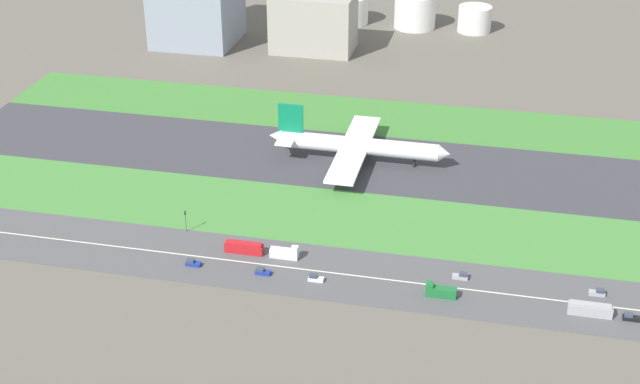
# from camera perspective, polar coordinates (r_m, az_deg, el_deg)

# --- Properties ---
(ground_plane) EXTENTS (800.00, 800.00, 0.00)m
(ground_plane) POSITION_cam_1_polar(r_m,az_deg,el_deg) (326.53, 0.69, 2.08)
(ground_plane) COLOR #5B564C
(runway) EXTENTS (280.00, 46.00, 0.10)m
(runway) POSITION_cam_1_polar(r_m,az_deg,el_deg) (326.50, 0.69, 2.09)
(runway) COLOR #38383D
(runway) RESTS_ON ground_plane
(grass_median_north) EXTENTS (280.00, 36.00, 0.10)m
(grass_median_north) POSITION_cam_1_polar(r_m,az_deg,el_deg) (363.12, 2.04, 4.84)
(grass_median_north) COLOR #3D7A33
(grass_median_north) RESTS_ON ground_plane
(grass_median_south) EXTENTS (280.00, 36.00, 0.10)m
(grass_median_south) POSITION_cam_1_polar(r_m,az_deg,el_deg) (291.06, -0.99, -1.36)
(grass_median_south) COLOR #427F38
(grass_median_south) RESTS_ON ground_plane
(highway) EXTENTS (280.00, 28.00, 0.10)m
(highway) POSITION_cam_1_polar(r_m,az_deg,el_deg) (264.51, -2.61, -4.67)
(highway) COLOR #4C4C4F
(highway) RESTS_ON ground_plane
(highway_centerline) EXTENTS (266.00, 0.50, 0.01)m
(highway_centerline) POSITION_cam_1_polar(r_m,az_deg,el_deg) (264.48, -2.61, -4.66)
(highway_centerline) COLOR silver
(highway_centerline) RESTS_ON highway
(airliner) EXTENTS (65.00, 56.00, 19.70)m
(airliner) POSITION_cam_1_polar(r_m,az_deg,el_deg) (322.36, 2.20, 2.93)
(airliner) COLOR white
(airliner) RESTS_ON runway
(bus_0) EXTENTS (11.60, 2.50, 3.50)m
(bus_0) POSITION_cam_1_polar(r_m,az_deg,el_deg) (253.82, 16.55, -7.06)
(bus_0) COLOR #99999E
(bus_0) RESTS_ON highway
(car_1) EXTENTS (4.40, 1.80, 2.00)m
(car_1) POSITION_cam_1_polar(r_m,az_deg,el_deg) (257.47, -0.30, -5.42)
(car_1) COLOR silver
(car_1) RESTS_ON highway
(truck_1) EXTENTS (8.40, 2.50, 4.00)m
(truck_1) POSITION_cam_1_polar(r_m,az_deg,el_deg) (252.84, 7.53, -6.19)
(truck_1) COLOR #19662D
(truck_1) RESTS_ON highway
(truck_0) EXTENTS (8.40, 2.50, 4.00)m
(truck_0) POSITION_cam_1_polar(r_m,az_deg,el_deg) (267.58, -2.20, -3.83)
(truck_0) COLOR silver
(truck_0) RESTS_ON highway
(bus_1) EXTENTS (11.60, 2.50, 3.50)m
(bus_1) POSITION_cam_1_polar(r_m,az_deg,el_deg) (270.57, -4.77, -3.49)
(bus_1) COLOR #B2191E
(bus_1) RESTS_ON highway
(car_0) EXTENTS (4.40, 1.80, 2.00)m
(car_0) POSITION_cam_1_polar(r_m,az_deg,el_deg) (255.62, 18.86, -7.43)
(car_0) COLOR black
(car_0) RESTS_ON highway
(car_4) EXTENTS (4.40, 1.80, 2.00)m
(car_4) POSITION_cam_1_polar(r_m,az_deg,el_deg) (260.83, -3.64, -5.00)
(car_4) COLOR navy
(car_4) RESTS_ON highway
(car_3) EXTENTS (4.40, 1.80, 2.00)m
(car_3) POSITION_cam_1_polar(r_m,az_deg,el_deg) (266.73, -7.99, -4.42)
(car_3) COLOR navy
(car_3) RESTS_ON highway
(car_2) EXTENTS (4.40, 1.80, 2.00)m
(car_2) POSITION_cam_1_polar(r_m,az_deg,el_deg) (261.39, 8.81, -5.23)
(car_2) COLOR #99999E
(car_2) RESTS_ON highway
(car_5) EXTENTS (4.40, 1.80, 2.00)m
(car_5) POSITION_cam_1_polar(r_m,az_deg,el_deg) (262.88, 16.99, -6.04)
(car_5) COLOR #99999E
(car_5) RESTS_ON highway
(traffic_light) EXTENTS (0.36, 0.50, 7.20)m
(traffic_light) POSITION_cam_1_polar(r_m,az_deg,el_deg) (282.07, -8.41, -1.72)
(traffic_light) COLOR #4C4C51
(traffic_light) RESTS_ON highway
(hangar_building) EXTENTS (37.94, 24.46, 26.72)m
(hangar_building) POSITION_cam_1_polar(r_m,az_deg,el_deg) (431.89, -0.41, 10.57)
(hangar_building) COLOR #9E998E
(hangar_building) RESTS_ON ground_plane
(fuel_tank_west) EXTENTS (20.66, 20.66, 13.76)m
(fuel_tank_west) POSITION_cam_1_polar(r_m,az_deg,el_deg) (474.37, 1.76, 11.34)
(fuel_tank_west) COLOR silver
(fuel_tank_west) RESTS_ON ground_plane
(fuel_tank_centre) EXTENTS (20.77, 20.77, 16.57)m
(fuel_tank_centre) POSITION_cam_1_polar(r_m,az_deg,el_deg) (469.01, 5.97, 11.19)
(fuel_tank_centre) COLOR silver
(fuel_tank_centre) RESTS_ON ground_plane
(fuel_tank_east) EXTENTS (16.49, 16.49, 12.65)m
(fuel_tank_east) POSITION_cam_1_polar(r_m,az_deg,el_deg) (467.28, 9.65, 10.63)
(fuel_tank_east) COLOR silver
(fuel_tank_east) RESTS_ON ground_plane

